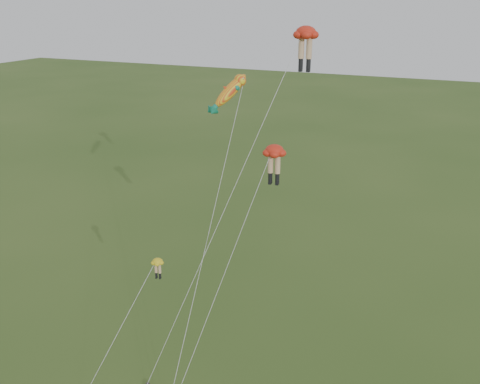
% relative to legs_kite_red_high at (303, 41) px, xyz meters
% --- Properties ---
extents(legs_kite_red_high, '(8.23, 9.09, 22.29)m').
position_rel_legs_kite_red_high_xyz_m(legs_kite_red_high, '(0.00, 0.00, 0.00)').
color(legs_kite_red_high, red).
rests_on(legs_kite_red_high, ground).
extents(legs_kite_red_mid, '(4.33, 9.04, 15.42)m').
position_rel_legs_kite_red_high_xyz_m(legs_kite_red_mid, '(-1.08, -1.84, -6.76)').
color(legs_kite_red_mid, red).
rests_on(legs_kite_red_mid, ground).
extents(legs_kite_yellow, '(3.26, 6.04, 8.24)m').
position_rel_legs_kite_red_high_xyz_m(legs_kite_yellow, '(-7.54, -6.01, -14.00)').
color(legs_kite_yellow, yellow).
rests_on(legs_kite_yellow, ground).
extents(fish_kite, '(2.46, 13.53, 19.23)m').
position_rel_legs_kite_red_high_xyz_m(fish_kite, '(-5.42, 1.41, -3.61)').
color(fish_kite, yellow).
rests_on(fish_kite, ground).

